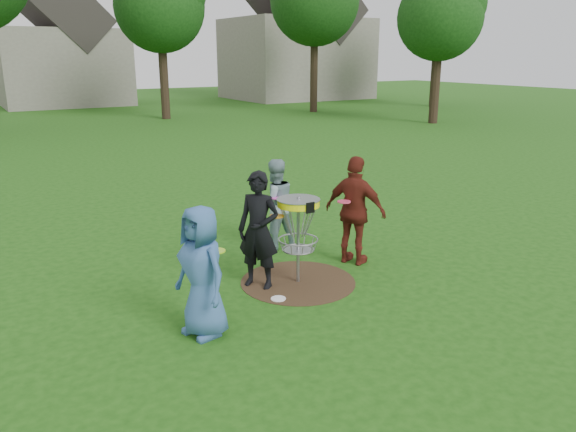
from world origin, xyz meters
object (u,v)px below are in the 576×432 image
player_blue (202,272)px  player_grey (275,204)px  player_maroon (355,211)px  disc_golf_basket (298,220)px  player_black (259,230)px

player_blue → player_grey: 3.41m
player_maroon → disc_golf_basket: 1.28m
player_maroon → disc_golf_basket: bearing=73.1°
player_grey → disc_golf_basket: size_ratio=1.19×
player_blue → player_maroon: bearing=93.2°
player_blue → player_grey: bearing=120.2°
player_black → player_grey: player_black is taller
player_black → disc_golf_basket: bearing=35.9°
player_grey → player_maroon: (0.76, -1.38, 0.09)m
player_blue → disc_golf_basket: 2.08m
disc_golf_basket → player_maroon: bearing=9.8°
player_maroon → player_grey: bearing=2.1°
player_black → player_blue: bearing=-90.8°
player_grey → player_maroon: 1.58m
player_maroon → player_blue: bearing=81.1°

